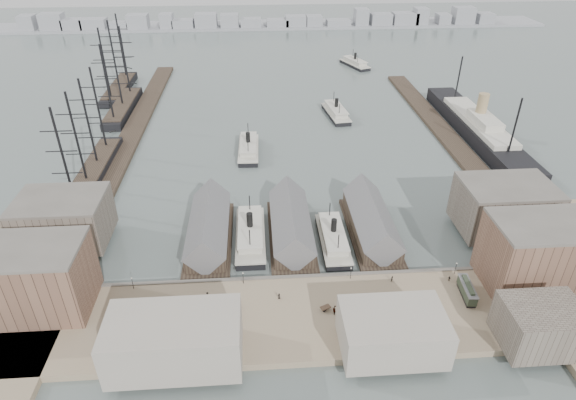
{
  "coord_description": "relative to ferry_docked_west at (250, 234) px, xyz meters",
  "views": [
    {
      "loc": [
        -9.82,
        -109.39,
        91.35
      ],
      "look_at": [
        0.0,
        30.0,
        6.0
      ],
      "focal_mm": 30.0,
      "sensor_mm": 36.0,
      "label": 1
    }
  ],
  "objects": [
    {
      "name": "pedestrian_2",
      "position": [
        -11.54,
        -27.73,
        0.32
      ],
      "size": [
        0.92,
        1.24,
        1.72
      ],
      "primitive_type": "imported",
      "rotation": [
        0.0,
        0.0,
        4.44
      ],
      "color": "black",
      "rests_on": "quay"
    },
    {
      "name": "ferry_open_mid",
      "position": [
        43.83,
        104.11,
        -0.21
      ],
      "size": [
        11.76,
        28.69,
        9.95
      ],
      "rotation": [
        0.0,
        0.0,
        0.12
      ],
      "color": "black",
      "rests_on": "ground"
    },
    {
      "name": "warehouse_east_back",
      "position": [
        81.0,
        -0.87,
        6.96
      ],
      "size": [
        28.0,
        20.0,
        15.0
      ],
      "primitive_type": "cube",
      "color": "#60564C",
      "rests_on": "east_land"
    },
    {
      "name": "sailing_ship_far",
      "position": [
        -74.49,
        149.79,
        0.33
      ],
      "size": [
        9.66,
        53.69,
        39.73
      ],
      "color": "black",
      "rests_on": "ground"
    },
    {
      "name": "ferry_docked_west",
      "position": [
        0.0,
        0.0,
        0.0
      ],
      "size": [
        9.11,
        30.38,
        10.85
      ],
      "color": "black",
      "rests_on": "ground"
    },
    {
      "name": "horse_cart_center",
      "position": [
        -4.05,
        -32.42,
        0.23
      ],
      "size": [
        4.8,
        3.04,
        1.45
      ],
      "rotation": [
        0.0,
        0.0,
        1.14
      ],
      "color": "black",
      "rests_on": "quay"
    },
    {
      "name": "horse_cart_right",
      "position": [
        21.11,
        -35.59,
        0.31
      ],
      "size": [
        4.87,
        3.38,
        1.7
      ],
      "rotation": [
        0.0,
        0.0,
        2.0
      ],
      "color": "black",
      "rests_on": "quay"
    },
    {
      "name": "ground",
      "position": [
        13.0,
        -15.87,
        -2.54
      ],
      "size": [
        900.0,
        900.0,
        0.0
      ],
      "primitive_type": "plane",
      "color": "#4F5B59",
      "rests_on": "ground"
    },
    {
      "name": "warehouse_west_front",
      "position": [
        -57.0,
        -27.87,
        8.46
      ],
      "size": [
        32.0,
        18.0,
        18.0
      ],
      "primitive_type": "cube",
      "color": "brown",
      "rests_on": "west_land"
    },
    {
      "name": "pedestrian_4",
      "position": [
        7.55,
        -29.56,
        0.32
      ],
      "size": [
        1.0,
        0.94,
        1.72
      ],
      "primitive_type": "imported",
      "rotation": [
        0.0,
        0.0,
        5.64
      ],
      "color": "black",
      "rests_on": "quay"
    },
    {
      "name": "street_bldg_west",
      "position": [
        -17.0,
        -47.87,
        5.46
      ],
      "size": [
        30.0,
        16.0,
        12.0
      ],
      "primitive_type": "cube",
      "color": "gray",
      "rests_on": "quay"
    },
    {
      "name": "warehouse_west_back",
      "position": [
        -57.0,
        2.13,
        6.46
      ],
      "size": [
        26.0,
        20.0,
        14.0
      ],
      "primitive_type": "cube",
      "color": "#60564C",
      "rests_on": "west_land"
    },
    {
      "name": "ferry_shed_east",
      "position": [
        39.0,
        1.0,
        2.1
      ],
      "size": [
        14.0,
        42.0,
        12.6
      ],
      "color": "#2D231C",
      "rests_on": "ground"
    },
    {
      "name": "ocean_steamer",
      "position": [
        105.0,
        74.65,
        1.84
      ],
      "size": [
        13.96,
        101.98,
        20.4
      ],
      "color": "black",
      "rests_on": "ground"
    },
    {
      "name": "ferry_open_near",
      "position": [
        -0.59,
        64.41,
        -0.19
      ],
      "size": [
        8.96,
        28.3,
        10.05
      ],
      "rotation": [
        0.0,
        0.0,
        -0.02
      ],
      "color": "black",
      "rests_on": "ground"
    },
    {
      "name": "pedestrian_5",
      "position": [
        23.31,
        -33.25,
        0.3
      ],
      "size": [
        0.73,
        0.64,
        1.68
      ],
      "primitive_type": "imported",
      "rotation": [
        0.0,
        0.0,
        5.92
      ],
      "color": "black",
      "rests_on": "quay"
    },
    {
      "name": "ferry_shed_west",
      "position": [
        -13.0,
        1.0,
        2.1
      ],
      "size": [
        14.0,
        42.0,
        12.6
      ],
      "color": "#2D231C",
      "rests_on": "ground"
    },
    {
      "name": "lamp_post_far_w",
      "position": [
        -32.0,
        -22.87,
        2.17
      ],
      "size": [
        0.44,
        0.44,
        3.92
      ],
      "color": "black",
      "rests_on": "quay"
    },
    {
      "name": "lamp_post_far_e",
      "position": [
        58.0,
        -22.87,
        2.17
      ],
      "size": [
        0.44,
        0.44,
        3.92
      ],
      "color": "black",
      "rests_on": "quay"
    },
    {
      "name": "ferry_shed_center",
      "position": [
        13.0,
        1.0,
        2.1
      ],
      "size": [
        14.0,
        42.0,
        12.6
      ],
      "color": "#2D231C",
      "rests_on": "ground"
    },
    {
      "name": "pedestrian_7",
      "position": [
        43.75,
        -42.02,
        0.34
      ],
      "size": [
        1.2,
        0.77,
        1.76
      ],
      "primitive_type": "imported",
      "rotation": [
        0.0,
        0.0,
        6.17
      ],
      "color": "black",
      "rests_on": "quay"
    },
    {
      "name": "west_wharf",
      "position": [
        -55.0,
        84.13,
        -1.74
      ],
      "size": [
        10.0,
        220.0,
        1.6
      ],
      "primitive_type": "cube",
      "color": "#2D231C",
      "rests_on": "ground"
    },
    {
      "name": "street_bldg_center",
      "position": [
        33.0,
        -47.87,
        4.46
      ],
      "size": [
        24.0,
        16.0,
        10.0
      ],
      "primitive_type": "cube",
      "color": "gray",
      "rests_on": "quay"
    },
    {
      "name": "street_bldg_east",
      "position": [
        68.0,
        -48.87,
        4.96
      ],
      "size": [
        18.0,
        14.0,
        11.0
      ],
      "primitive_type": "cube",
      "color": "#60564C",
      "rests_on": "quay"
    },
    {
      "name": "pedestrian_1",
      "position": [
        -27.82,
        -32.85,
        0.27
      ],
      "size": [
        0.98,
        1.01,
        1.63
      ],
      "primitive_type": "imported",
      "rotation": [
        0.0,
        0.0,
        2.27
      ],
      "color": "black",
      "rests_on": "quay"
    },
    {
      "name": "sailing_ship_mid",
      "position": [
        -65.74,
        118.93,
        0.25
      ],
      "size": [
        9.48,
        54.75,
        38.95
      ],
      "color": "black",
      "rests_on": "ground"
    },
    {
      "name": "pedestrian_8",
      "position": [
        55.35,
        -25.72,
        0.25
      ],
      "size": [
        0.86,
        0.98,
        1.59
      ],
      "primitive_type": "imported",
      "rotation": [
        0.0,
        0.0,
        2.2
      ],
      "color": "black",
      "rests_on": "quay"
    },
    {
      "name": "sailing_ship_near",
      "position": [
        -61.38,
        45.5,
        0.23
      ],
      "size": [
        9.18,
        63.24,
        37.74
      ],
      "color": "black",
      "rests_on": "ground"
    },
    {
      "name": "pedestrian_3",
      "position": [
        -4.69,
        -36.41,
        0.25
      ],
      "size": [
        0.78,
        1.0,
        1.58
      ],
      "primitive_type": "imported",
      "rotation": [
        0.0,
        0.0,
        2.07
      ],
      "color": "black",
      "rests_on": "quay"
    },
    {
      "name": "far_shore",
      "position": [
        10.93,
        318.27,
        1.36
      ],
      "size": [
        500.0,
        40.0,
        15.72
      ],
      "color": "gray",
      "rests_on": "ground"
    },
    {
      "name": "lamp_post_near_w",
      "position": [
        -2.0,
        -22.87,
        2.17
      ],
      "size": [
        0.44,
        0.44,
        3.92
      ],
      "color": "black",
      "rests_on": "quay"
    },
    {
      "name": "seawall",
      "position": [
        13.0,
        -21.07,
        -1.39
      ],
      "size": [
        180.0,
        1.2,
        2.3
      ],
      "primitive_type": "cube",
      "color": "#59544C",
      "rests_on": "ground"
    },
    {
      "name": "pedestrian_6",
      "position": [
        39.41,
        -24.77,
        0.3
      ],
      "size": [
        1.02,
        1.04,
        1.68
      ],
      "primitive_type": "imported",
      "rotation": [
        0.0,
        0.0,
        0.85
      ],
      "color": "black",
      "rests_on": "quay"
    },
    {
      "name": "quay",
      "position": [
        13.0,
        -35.87,
        -1.54
      ],
      "size": [
        180.0,
        30.0,
        2.0
      ],
      "primitive_type": "cube",
      "color": "#857259",
      "rests_on": "ground"
    },
    {
      "name": "horse_cart_left",
      "position": [
        -22.53,
        -29.55,
        0.29
      ],
      "size": [
        4.67,
        1.53,
        1.67
      ],
      "rotation": [
        0.0,
        0.0,
        1.58
      ],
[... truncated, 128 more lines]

